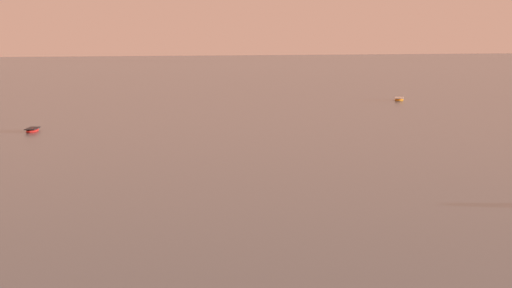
% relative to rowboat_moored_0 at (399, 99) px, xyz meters
% --- Properties ---
extents(rowboat_moored_0, '(2.91, 3.69, 0.56)m').
position_rel_rowboat_moored_0_xyz_m(rowboat_moored_0, '(0.00, 0.00, 0.00)').
color(rowboat_moored_0, orange).
rests_on(rowboat_moored_0, ground).
extents(rowboat_moored_3, '(1.84, 3.06, 0.46)m').
position_rel_rowboat_moored_0_xyz_m(rowboat_moored_3, '(-52.12, -23.21, -0.03)').
color(rowboat_moored_3, red).
rests_on(rowboat_moored_3, ground).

